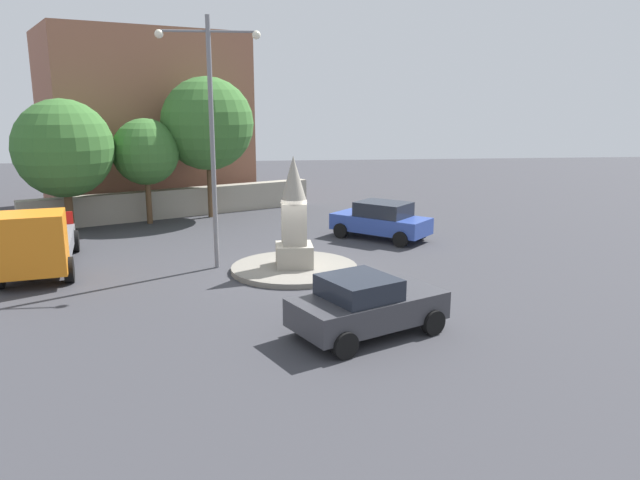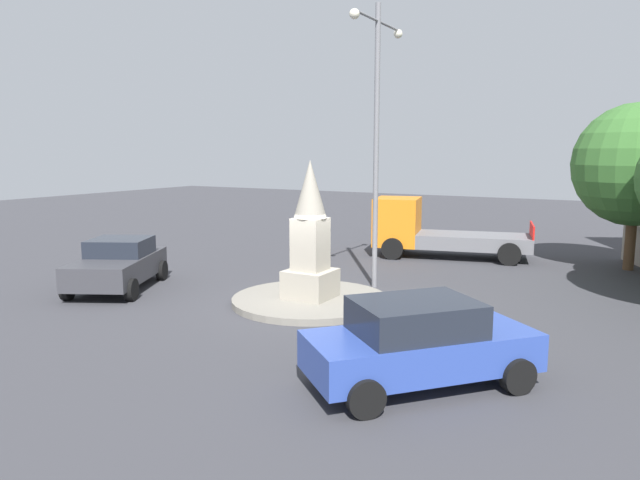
% 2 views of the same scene
% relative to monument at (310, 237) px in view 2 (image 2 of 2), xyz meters
% --- Properties ---
extents(ground_plane, '(80.00, 80.00, 0.00)m').
position_rel_monument_xyz_m(ground_plane, '(0.00, 0.00, -1.86)').
color(ground_plane, '#38383D').
extents(traffic_island, '(4.34, 4.34, 0.18)m').
position_rel_monument_xyz_m(traffic_island, '(0.00, 0.00, -1.77)').
color(traffic_island, gray).
rests_on(traffic_island, ground).
extents(monument, '(1.23, 1.23, 3.78)m').
position_rel_monument_xyz_m(monument, '(0.00, 0.00, 0.00)').
color(monument, '#9E9687').
rests_on(monument, traffic_island).
extents(streetlamp, '(3.39, 0.28, 8.42)m').
position_rel_monument_xyz_m(streetlamp, '(-2.67, 0.73, 3.19)').
color(streetlamp, slate).
rests_on(streetlamp, ground).
extents(car_dark_grey_far_side, '(4.25, 3.36, 1.53)m').
position_rel_monument_xyz_m(car_dark_grey_far_side, '(1.39, -5.98, -1.08)').
color(car_dark_grey_far_side, '#38383D').
rests_on(car_dark_grey_far_side, ground).
extents(car_blue_waiting, '(4.20, 4.02, 1.59)m').
position_rel_monument_xyz_m(car_blue_waiting, '(3.99, 4.59, -1.04)').
color(car_blue_waiting, '#2D479E').
rests_on(car_blue_waiting, ground).
extents(truck_orange_near_island, '(3.44, 6.33, 2.32)m').
position_rel_monument_xyz_m(truck_orange_near_island, '(-8.59, 0.50, -0.81)').
color(truck_orange_near_island, orange).
rests_on(truck_orange_near_island, ground).
extents(tree_near_wall, '(4.27, 4.27, 5.85)m').
position_rel_monument_xyz_m(tree_near_wall, '(-9.55, 7.51, 1.84)').
color(tree_near_wall, brown).
rests_on(tree_near_wall, ground).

